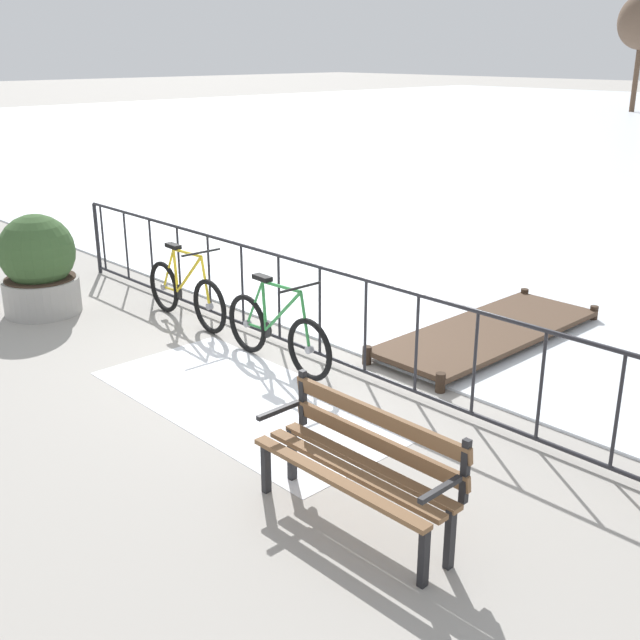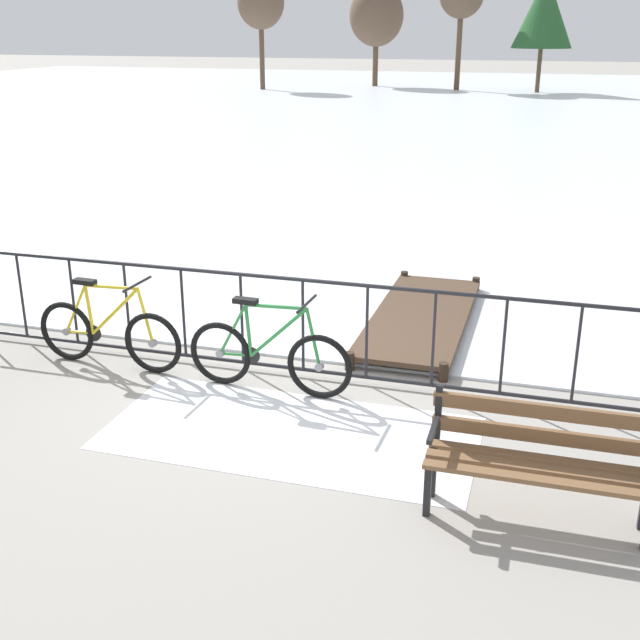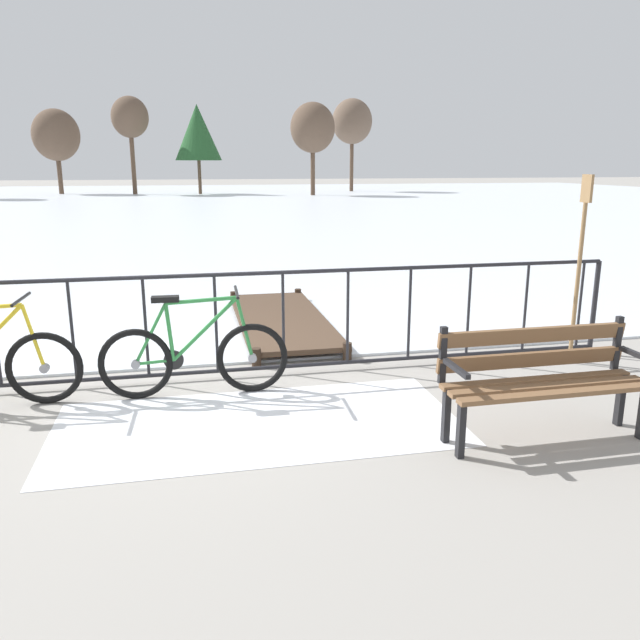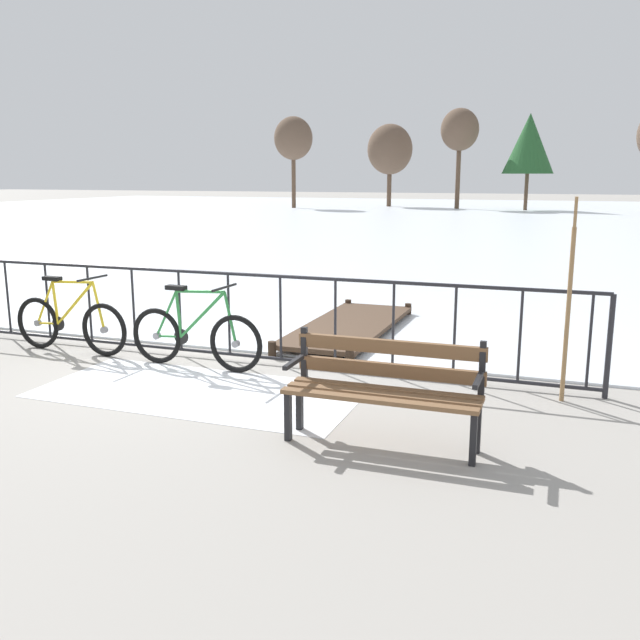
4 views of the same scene
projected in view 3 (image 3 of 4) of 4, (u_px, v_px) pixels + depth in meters
The scene contains 13 objects.
ground_plane at pixel (184, 381), 6.15m from camera, with size 160.00×160.00×0.00m, color #9E9991.
frozen_pond at pixel (183, 203), 33.07m from camera, with size 80.00×56.00×0.03m, color silver.
snow_patch at pixel (258, 424), 5.13m from camera, with size 3.30×1.57×0.01m, color white.
railing_fence at pixel (181, 326), 6.01m from camera, with size 9.06×0.06×1.07m.
bicycle_near_railing at pixel (194, 357), 5.69m from camera, with size 1.71×0.52×0.97m.
park_bench at pixel (541, 374), 4.81m from camera, with size 1.60×0.49×0.89m.
oar_upright at pixel (580, 257), 6.49m from camera, with size 0.04×0.16×1.98m.
wooden_dock at pixel (281, 319), 8.10m from camera, with size 1.10×3.14×0.20m.
tree_far_west at pixel (352, 122), 45.88m from camera, with size 2.95×2.95×6.70m.
tree_west_mid at pixel (198, 133), 41.85m from camera, with size 3.13×3.13×5.92m.
tree_east_mid at pixel (313, 128), 40.24m from camera, with size 2.89×2.89×5.91m.
tree_far_east at pixel (56, 135), 42.01m from camera, with size 3.11×3.11×5.64m.
tree_extra at pixel (130, 118), 41.21m from camera, with size 2.43×2.43×6.39m.
Camera 3 is at (0.09, -5.97, 2.09)m, focal length 34.97 mm.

